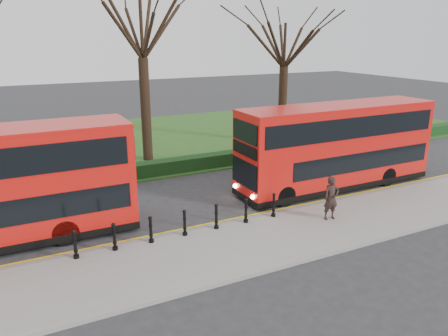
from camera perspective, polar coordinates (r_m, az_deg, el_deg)
ground at (r=18.39m, az=-6.55°, el=-7.44°), size 120.00×120.00×0.00m
pavement at (r=15.86m, az=-2.71°, el=-11.26°), size 60.00×4.00×0.15m
kerb at (r=17.51m, az=-5.41°, el=-8.45°), size 60.00×0.25×0.16m
grass_verge at (r=32.20m, az=-15.90°, el=2.81°), size 60.00×18.00×0.06m
hedge at (r=24.36m, az=-12.16°, el=-0.51°), size 60.00×0.90×0.80m
yellow_line_outer at (r=17.79m, az=-5.76°, el=-8.27°), size 60.00×0.10×0.01m
yellow_line_inner at (r=17.96m, az=-5.99°, el=-8.02°), size 60.00×0.10×0.01m
tree_mid at (r=26.90m, az=-10.79°, el=18.23°), size 7.29×7.29×11.39m
tree_right at (r=31.23m, az=7.97°, el=16.20°), size 6.36×6.36×9.94m
bollard_row at (r=16.96m, az=-5.16°, el=-7.18°), size 8.25×0.15×1.00m
bus_rear at (r=22.83m, az=14.51°, el=2.71°), size 10.72×2.46×4.27m
pedestrian at (r=18.71m, az=13.82°, el=-3.83°), size 0.72×0.52×1.86m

